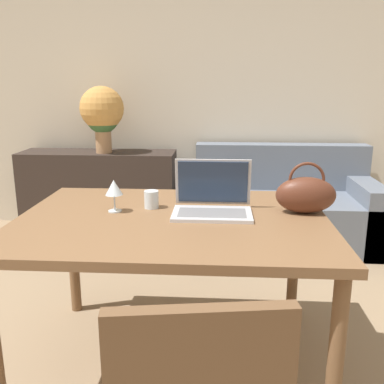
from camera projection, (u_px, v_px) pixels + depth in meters
The scene contains 9 objects.
wall_back at pixel (190, 83), 3.90m from camera, with size 10.00×0.06×2.70m.
dining_table at pixel (172, 233), 1.97m from camera, with size 1.41×1.04×0.75m.
couch at pixel (283, 210), 3.68m from camera, with size 1.52×0.82×0.82m.
sideboard at pixel (100, 193), 3.90m from camera, with size 1.38×0.40×0.75m.
laptop at pixel (212, 199), 2.02m from camera, with size 0.37×0.27×0.24m.
drinking_glass at pixel (151, 199), 2.09m from camera, with size 0.07×0.07×0.09m.
wine_glass at pixel (114, 189), 2.01m from camera, with size 0.08×0.08×0.15m.
handbag at pixel (306, 194), 1.99m from camera, with size 0.28×0.14×0.24m.
flower_vase at pixel (102, 113), 3.67m from camera, with size 0.38×0.38×0.57m.
Camera 1 is at (0.28, -1.18, 1.35)m, focal length 40.00 mm.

